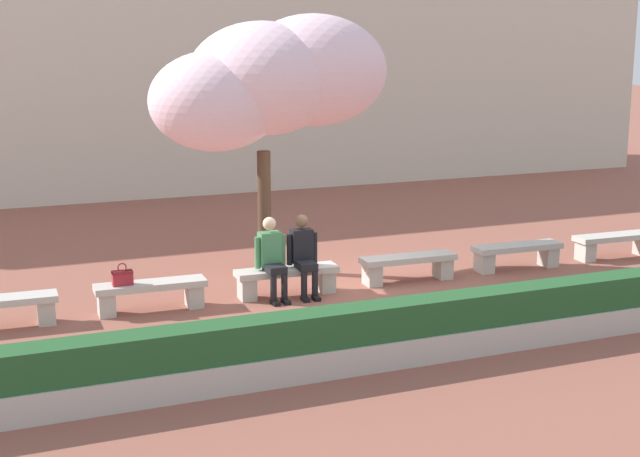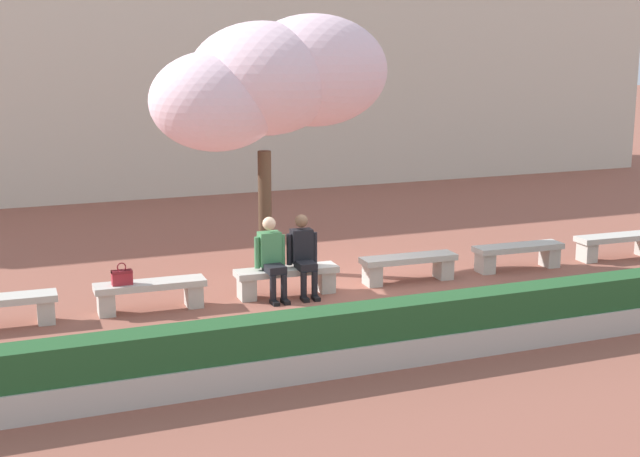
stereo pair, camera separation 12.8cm
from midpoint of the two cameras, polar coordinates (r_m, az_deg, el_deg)
The scene contains 12 objects.
ground_plane at distance 14.69m, azimuth 1.62°, elevation -3.83°, with size 100.00×100.00×0.00m, color #8E5142.
building_facade at distance 25.07m, azimuth -9.28°, elevation 11.07°, with size 28.00×4.00×7.31m, color beige.
stone_bench_near_west at distance 13.65m, azimuth -11.04°, elevation -3.99°, with size 1.67×0.48×0.45m.
stone_bench_center at distance 14.21m, azimuth -2.39°, elevation -3.13°, with size 1.67×0.48×0.45m.
stone_bench_near_east at distance 15.07m, azimuth 5.42°, elevation -2.29°, with size 1.67×0.48×0.45m.
stone_bench_east_end at distance 16.18m, azimuth 12.28°, elevation -1.52°, with size 1.67×0.48×0.45m.
stone_bench_far_east at distance 17.49m, azimuth 18.18°, elevation -0.84°, with size 1.67×0.48×0.45m.
person_seated_left at distance 13.98m, azimuth -3.37°, elevation -1.71°, with size 0.51×0.69×1.29m.
person_seated_right at distance 14.16m, azimuth -1.32°, elevation -1.52°, with size 0.51×0.70×1.29m.
handbag at distance 13.49m, azimuth -12.80°, elevation -3.03°, with size 0.30×0.15×0.34m.
cherry_tree_main at distance 15.25m, azimuth -3.48°, elevation 9.38°, with size 4.14×2.76×4.44m.
planter_hedge_foreground at distance 11.72m, azimuth 8.37°, elevation -6.14°, with size 14.76×0.50×0.80m.
Camera 1 is at (-5.82, -12.87, 4.03)m, focal length 50.00 mm.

